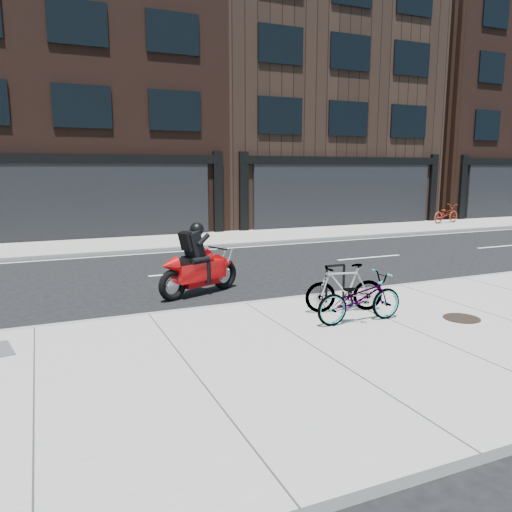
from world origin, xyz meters
name	(u,v)px	position (x,y,z in m)	size (l,w,h in m)	color
ground	(215,288)	(0.00, 0.00, 0.00)	(120.00, 120.00, 0.00)	black
sidewalk_near	(321,355)	(0.00, -5.00, 0.07)	(60.00, 6.00, 0.13)	gray
sidewalk_far	(149,243)	(0.00, 7.75, 0.07)	(60.00, 3.50, 0.13)	gray
building_center	(70,73)	(-2.00, 14.50, 7.25)	(12.00, 10.00, 14.50)	black
building_mideast	(298,108)	(10.00, 14.50, 6.25)	(12.00, 10.00, 12.50)	black
building_east	(459,113)	(22.00, 14.50, 6.50)	(10.00, 10.00, 13.00)	black
bike_rack	(335,280)	(1.76, -2.60, 0.59)	(0.47, 0.05, 0.79)	black
bicycle_front	(359,298)	(1.38, -4.00, 0.58)	(0.60, 1.71, 0.90)	gray
bicycle_rear	(344,288)	(1.52, -3.31, 0.60)	(0.44, 1.56, 0.94)	gray
motorcycle	(203,265)	(-0.41, -0.38, 0.68)	(2.14, 1.12, 1.69)	black
bicycle_far	(446,214)	(15.24, 8.20, 0.60)	(0.63, 1.80, 0.95)	maroon
manhole_cover	(462,318)	(3.25, -4.59, 0.14)	(0.66, 0.66, 0.01)	black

